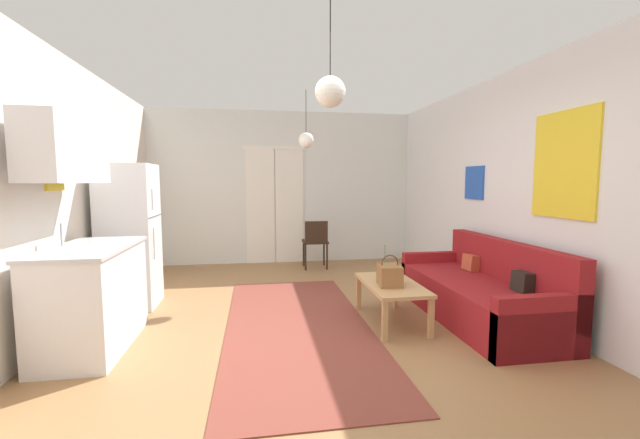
# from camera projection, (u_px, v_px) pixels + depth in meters

# --- Properties ---
(ground_plane) EXTENTS (5.26, 7.98, 0.10)m
(ground_plane) POSITION_uv_depth(u_px,v_px,m) (313.00, 349.00, 3.58)
(ground_plane) COLOR #996D44
(wall_back) EXTENTS (4.86, 0.13, 2.71)m
(wall_back) POSITION_uv_depth(u_px,v_px,m) (283.00, 188.00, 7.12)
(wall_back) COLOR silver
(wall_back) RESTS_ON ground_plane
(wall_right) EXTENTS (0.12, 7.58, 2.71)m
(wall_right) POSITION_uv_depth(u_px,v_px,m) (554.00, 193.00, 3.83)
(wall_right) COLOR silver
(wall_right) RESTS_ON ground_plane
(wall_left) EXTENTS (0.12, 7.58, 2.71)m
(wall_left) POSITION_uv_depth(u_px,v_px,m) (12.00, 196.00, 3.07)
(wall_left) COLOR silver
(wall_left) RESTS_ON ground_plane
(area_rug) EXTENTS (1.42, 3.43, 0.01)m
(area_rug) POSITION_uv_depth(u_px,v_px,m) (297.00, 326.00, 4.01)
(area_rug) COLOR brown
(area_rug) RESTS_ON ground_plane
(couch) EXTENTS (0.86, 2.08, 0.84)m
(couch) POSITION_uv_depth(u_px,v_px,m) (482.00, 294.00, 4.21)
(couch) COLOR maroon
(couch) RESTS_ON ground_plane
(coffee_table) EXTENTS (0.53, 1.01, 0.42)m
(coffee_table) POSITION_uv_depth(u_px,v_px,m) (391.00, 288.00, 4.09)
(coffee_table) COLOR tan
(coffee_table) RESTS_ON ground_plane
(bamboo_vase) EXTENTS (0.11, 0.11, 0.39)m
(bamboo_vase) POSITION_uv_depth(u_px,v_px,m) (385.00, 273.00, 4.17)
(bamboo_vase) COLOR #2D2D33
(bamboo_vase) RESTS_ON coffee_table
(handbag) EXTENTS (0.25, 0.30, 0.32)m
(handbag) POSITION_uv_depth(u_px,v_px,m) (390.00, 275.00, 3.97)
(handbag) COLOR brown
(handbag) RESTS_ON coffee_table
(refrigerator) EXTENTS (0.61, 0.61, 1.67)m
(refrigerator) POSITION_uv_depth(u_px,v_px,m) (130.00, 236.00, 4.60)
(refrigerator) COLOR white
(refrigerator) RESTS_ON ground_plane
(kitchen_counter) EXTENTS (0.63, 1.21, 2.01)m
(kitchen_counter) POSITION_uv_depth(u_px,v_px,m) (87.00, 265.00, 3.43)
(kitchen_counter) COLOR silver
(kitchen_counter) RESTS_ON ground_plane
(accent_chair) EXTENTS (0.43, 0.41, 0.82)m
(accent_chair) POSITION_uv_depth(u_px,v_px,m) (315.00, 240.00, 6.62)
(accent_chair) COLOR black
(accent_chair) RESTS_ON ground_plane
(pendant_lamp_near) EXTENTS (0.22, 0.22, 0.72)m
(pendant_lamp_near) POSITION_uv_depth(u_px,v_px,m) (330.00, 92.00, 2.74)
(pendant_lamp_near) COLOR black
(pendant_lamp_far) EXTENTS (0.22, 0.22, 0.79)m
(pendant_lamp_far) POSITION_uv_depth(u_px,v_px,m) (306.00, 140.00, 5.40)
(pendant_lamp_far) COLOR black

